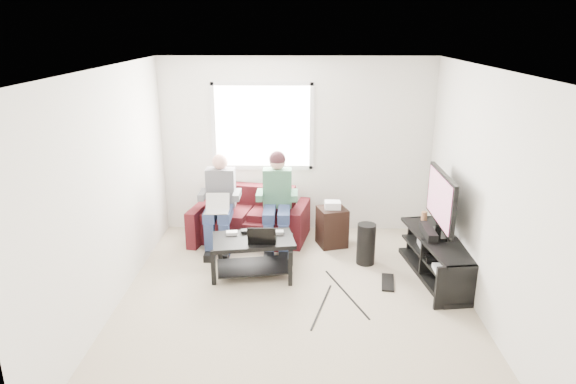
{
  "coord_description": "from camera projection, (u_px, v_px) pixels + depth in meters",
  "views": [
    {
      "loc": [
        0.03,
        -5.18,
        3.01
      ],
      "look_at": [
        -0.09,
        0.6,
        1.12
      ],
      "focal_mm": 32.0,
      "sensor_mm": 36.0,
      "label": 1
    }
  ],
  "objects": [
    {
      "name": "controller_c",
      "position": [
        278.0,
        232.0,
        6.48
      ],
      "size": [
        0.14,
        0.1,
        0.04
      ],
      "primitive_type": "cube",
      "rotation": [
        0.0,
        0.0,
        0.04
      ],
      "color": "gray",
      "rests_on": "coffee_table"
    },
    {
      "name": "subwoofer",
      "position": [
        366.0,
        244.0,
        6.73
      ],
      "size": [
        0.24,
        0.24,
        0.55
      ],
      "primitive_type": "cylinder",
      "color": "black",
      "rests_on": "floor"
    },
    {
      "name": "ceiling",
      "position": [
        296.0,
        69.0,
        5.05
      ],
      "size": [
        4.5,
        4.5,
        0.0
      ],
      "primitive_type": "plane",
      "rotation": [
        3.14,
        0.0,
        0.0
      ],
      "color": "white",
      "rests_on": "wall_back"
    },
    {
      "name": "end_table",
      "position": [
        332.0,
        226.0,
        7.28
      ],
      "size": [
        0.38,
        0.38,
        0.66
      ],
      "color": "black",
      "rests_on": "floor"
    },
    {
      "name": "tv",
      "position": [
        441.0,
        201.0,
        6.23
      ],
      "size": [
        0.12,
        1.1,
        0.81
      ],
      "color": "black",
      "rests_on": "tv_stand"
    },
    {
      "name": "coffee_table",
      "position": [
        253.0,
        248.0,
        6.39
      ],
      "size": [
        1.08,
        0.76,
        0.5
      ],
      "color": "black",
      "rests_on": "floor"
    },
    {
      "name": "wall_back",
      "position": [
        297.0,
        146.0,
        7.59
      ],
      "size": [
        4.5,
        0.0,
        4.5
      ],
      "primitive_type": "plane",
      "rotation": [
        1.57,
        0.0,
        0.0
      ],
      "color": "silver",
      "rests_on": "floor"
    },
    {
      "name": "laptop_silver",
      "position": [
        217.0,
        207.0,
        6.89
      ],
      "size": [
        0.37,
        0.3,
        0.24
      ],
      "primitive_type": null,
      "rotation": [
        0.0,
        0.0,
        -0.29
      ],
      "color": "silver",
      "rests_on": "person_left"
    },
    {
      "name": "laptop_black",
      "position": [
        262.0,
        232.0,
        6.23
      ],
      "size": [
        0.35,
        0.25,
        0.24
      ],
      "primitive_type": null,
      "rotation": [
        0.0,
        0.0,
        0.04
      ],
      "color": "black",
      "rests_on": "coffee_table"
    },
    {
      "name": "keyboard_floor",
      "position": [
        388.0,
        282.0,
        6.27
      ],
      "size": [
        0.21,
        0.46,
        0.02
      ],
      "primitive_type": "cube",
      "rotation": [
        0.0,
        0.0,
        -0.15
      ],
      "color": "black",
      "rests_on": "floor"
    },
    {
      "name": "wall_right",
      "position": [
        485.0,
        195.0,
        5.41
      ],
      "size": [
        0.0,
        4.5,
        4.5
      ],
      "primitive_type": "plane",
      "rotation": [
        1.57,
        0.0,
        -1.57
      ],
      "color": "silver",
      "rests_on": "floor"
    },
    {
      "name": "controller_b",
      "position": [
        247.0,
        231.0,
        6.51
      ],
      "size": [
        0.16,
        0.12,
        0.04
      ],
      "primitive_type": "cube",
      "rotation": [
        0.0,
        0.0,
        0.22
      ],
      "color": "black",
      "rests_on": "coffee_table"
    },
    {
      "name": "console_black",
      "position": [
        439.0,
        256.0,
        6.3
      ],
      "size": [
        0.38,
        0.3,
        0.07
      ],
      "primitive_type": "cube",
      "color": "black",
      "rests_on": "tv_stand"
    },
    {
      "name": "tv_stand",
      "position": [
        438.0,
        260.0,
        6.37
      ],
      "size": [
        0.68,
        1.61,
        0.52
      ],
      "color": "black",
      "rests_on": "floor"
    },
    {
      "name": "console_grey",
      "position": [
        432.0,
        244.0,
        6.63
      ],
      "size": [
        0.34,
        0.26,
        0.08
      ],
      "primitive_type": "cube",
      "color": "gray",
      "rests_on": "tv_stand"
    },
    {
      "name": "controller_a",
      "position": [
        232.0,
        233.0,
        6.46
      ],
      "size": [
        0.15,
        0.11,
        0.04
      ],
      "primitive_type": "cube",
      "rotation": [
        0.0,
        0.0,
        0.12
      ],
      "color": "silver",
      "rests_on": "coffee_table"
    },
    {
      "name": "person_left",
      "position": [
        220.0,
        199.0,
        7.14
      ],
      "size": [
        0.4,
        0.7,
        1.3
      ],
      "color": "navy",
      "rests_on": "sofa"
    },
    {
      "name": "soundbar",
      "position": [
        428.0,
        232.0,
        6.36
      ],
      "size": [
        0.12,
        0.5,
        0.1
      ],
      "primitive_type": "cube",
      "color": "black",
      "rests_on": "tv_stand"
    },
    {
      "name": "drink_cup",
      "position": [
        424.0,
        216.0,
        6.86
      ],
      "size": [
        0.08,
        0.08,
        0.12
      ],
      "primitive_type": "cylinder",
      "color": "#A36B46",
      "rests_on": "tv_stand"
    },
    {
      "name": "person_right",
      "position": [
        277.0,
        195.0,
        7.12
      ],
      "size": [
        0.4,
        0.71,
        1.35
      ],
      "color": "navy",
      "rests_on": "sofa"
    },
    {
      "name": "window",
      "position": [
        262.0,
        126.0,
        7.49
      ],
      "size": [
        1.48,
        0.04,
        1.28
      ],
      "color": "white",
      "rests_on": "wall_back"
    },
    {
      "name": "console_white",
      "position": [
        447.0,
        269.0,
        5.97
      ],
      "size": [
        0.3,
        0.22,
        0.06
      ],
      "primitive_type": "cube",
      "color": "silver",
      "rests_on": "tv_stand"
    },
    {
      "name": "wall_left",
      "position": [
        109.0,
        193.0,
        5.49
      ],
      "size": [
        0.0,
        4.5,
        4.5
      ],
      "primitive_type": "plane",
      "rotation": [
        1.57,
        0.0,
        1.57
      ],
      "color": "silver",
      "rests_on": "floor"
    },
    {
      "name": "sofa",
      "position": [
        251.0,
        220.0,
        7.5
      ],
      "size": [
        1.76,
        1.0,
        0.76
      ],
      "color": "#4F1318",
      "rests_on": "floor"
    },
    {
      "name": "floor",
      "position": [
        295.0,
        302.0,
        5.85
      ],
      "size": [
        4.5,
        4.5,
        0.0
      ],
      "primitive_type": "plane",
      "color": "#C2AC97",
      "rests_on": "ground"
    },
    {
      "name": "wall_front",
      "position": [
        293.0,
        303.0,
        3.31
      ],
      "size": [
        4.5,
        0.0,
        4.5
      ],
      "primitive_type": "plane",
      "rotation": [
        -1.57,
        0.0,
        0.0
      ],
      "color": "silver",
      "rests_on": "floor"
    }
  ]
}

